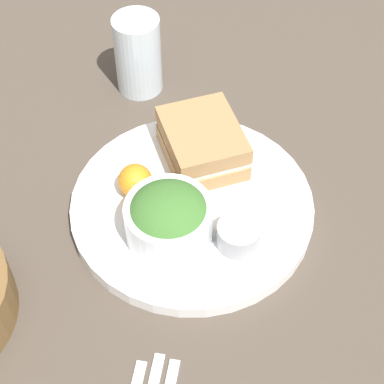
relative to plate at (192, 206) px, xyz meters
The scene contains 7 objects.
ground_plane 0.01m from the plate, ahead, with size 4.00×4.00×0.00m, color #4C4238.
plate is the anchor object (origin of this frame).
sandwich 0.09m from the plate, ahead, with size 0.15×0.14×0.06m.
salad_bowl 0.07m from the plate, 156.67° to the left, with size 0.11×0.11×0.07m.
dressing_cup 0.09m from the plate, 133.61° to the right, with size 0.05×0.05×0.03m, color #99999E.
orange_wedge 0.08m from the plate, 82.44° to the left, with size 0.04×0.04×0.04m, color orange.
drink_glass 0.27m from the plate, 23.37° to the left, with size 0.07×0.07×0.12m, color silver.
Camera 1 is at (-0.52, -0.05, 0.67)m, focal length 60.00 mm.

